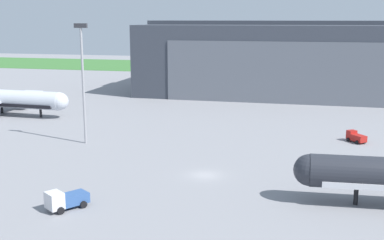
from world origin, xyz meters
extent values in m
plane|color=gray|center=(0.00, 0.00, 0.00)|extent=(440.00, 440.00, 0.00)
cube|color=#3B7334|center=(0.00, 161.30, 0.04)|extent=(440.00, 56.00, 0.08)
cube|color=#383D47|center=(10.71, 85.70, 10.37)|extent=(93.12, 41.10, 20.74)
cube|color=slate|center=(10.71, 65.00, 8.30)|extent=(70.77, 0.30, 16.59)
cube|color=#383D47|center=(10.71, 85.70, 21.34)|extent=(93.12, 9.86, 1.20)
cylinder|color=silver|center=(-57.10, 33.59, 4.02)|extent=(32.30, 5.57, 4.22)
sphere|color=silver|center=(-41.04, 32.92, 4.02)|extent=(4.05, 4.05, 4.05)
cube|color=black|center=(-57.10, 33.59, 2.86)|extent=(29.73, 5.50, 0.74)
cube|color=silver|center=(-57.39, 41.84, 3.49)|extent=(5.73, 14.34, 0.56)
cylinder|color=gray|center=(-56.64, 40.68, 2.03)|extent=(4.10, 2.49, 2.32)
cylinder|color=black|center=(-46.17, 33.13, 0.95)|extent=(0.56, 0.56, 1.91)
cylinder|color=black|center=(-58.29, 35.86, 0.95)|extent=(0.56, 0.56, 1.91)
sphere|color=#282B33|center=(14.81, -7.28, 4.13)|extent=(3.96, 3.96, 3.96)
cylinder|color=black|center=(20.55, -6.93, 1.03)|extent=(0.56, 0.56, 2.06)
cube|color=#AD1E19|center=(22.44, 26.81, 1.18)|extent=(2.05, 1.98, 1.66)
cube|color=#AD1E19|center=(23.62, 25.27, 0.92)|extent=(2.89, 3.08, 1.14)
cylinder|color=black|center=(23.25, 27.24, 0.35)|extent=(0.63, 0.71, 0.70)
cylinder|color=black|center=(21.82, 26.14, 0.35)|extent=(0.63, 0.71, 0.70)
cylinder|color=black|center=(24.67, 25.39, 0.35)|extent=(0.63, 0.71, 0.70)
cylinder|color=black|center=(23.23, 24.29, 0.35)|extent=(0.63, 0.71, 0.70)
cube|color=silver|center=(-14.41, -17.82, 1.43)|extent=(2.76, 2.63, 1.98)
cube|color=#335693|center=(-12.98, -15.77, 1.06)|extent=(3.68, 3.96, 1.24)
cylinder|color=black|center=(-15.29, -17.02, 0.44)|extent=(0.71, 0.87, 0.88)
cylinder|color=black|center=(-13.35, -18.37, 0.44)|extent=(0.71, 0.87, 0.88)
cylinder|color=black|center=(-13.58, -14.56, 0.44)|extent=(0.71, 0.87, 0.88)
cylinder|color=black|center=(-11.64, -15.91, 0.44)|extent=(0.71, 0.87, 0.88)
cylinder|color=#99999E|center=(-25.38, 13.39, 10.47)|extent=(0.44, 0.44, 20.93)
cube|color=#333338|center=(-25.38, 13.39, 21.33)|extent=(2.40, 0.50, 0.80)
camera|label=1|loc=(14.38, -67.44, 22.56)|focal=45.95mm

